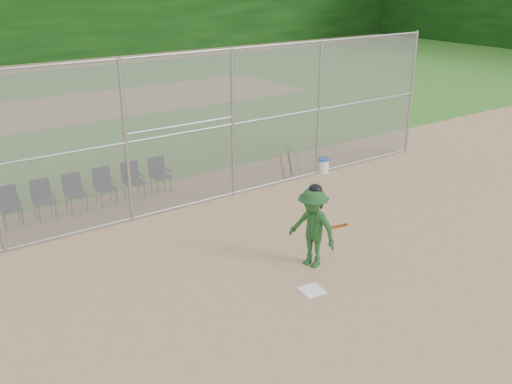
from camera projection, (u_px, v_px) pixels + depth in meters
ground at (327, 280)px, 11.43m from camera, size 100.00×100.00×0.00m
grass_strip at (55, 110)px, 25.16m from camera, size 100.00×100.00×0.00m
dirt_patch_far at (55, 110)px, 25.16m from camera, size 24.00×24.00×0.00m
backstop_fence at (200, 127)px, 14.49m from camera, size 16.09×0.09×4.00m
home_plate at (312, 290)px, 11.05m from camera, size 0.49×0.49×0.02m
batter_at_plate at (313, 227)px, 11.70m from camera, size 1.00×1.40×1.81m
water_cooler at (323, 165)px, 17.42m from camera, size 0.35×0.35×0.45m
spare_bats at (290, 164)px, 16.94m from camera, size 0.66×0.33×0.84m
chair_2 at (10, 207)px, 13.71m from camera, size 0.54×0.52×0.96m
chair_3 at (44, 200)px, 14.13m from camera, size 0.54×0.52×0.96m
chair_4 at (76, 193)px, 14.55m from camera, size 0.54×0.52×0.96m
chair_5 at (105, 187)px, 14.98m from camera, size 0.54×0.52×0.96m
chair_6 at (134, 181)px, 15.40m from camera, size 0.54×0.52×0.96m
chair_7 at (160, 175)px, 15.83m from camera, size 0.54×0.52×0.96m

